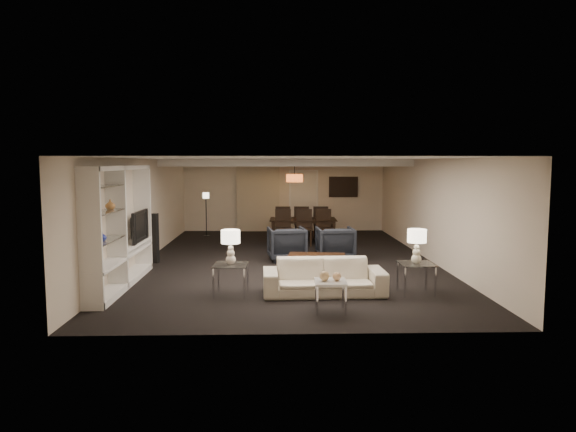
% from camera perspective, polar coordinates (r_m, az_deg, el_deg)
% --- Properties ---
extents(floor, '(11.00, 11.00, 0.00)m').
position_cam_1_polar(floor, '(12.75, 0.00, -4.92)').
color(floor, black).
rests_on(floor, ground).
extents(ceiling, '(7.00, 11.00, 0.02)m').
position_cam_1_polar(ceiling, '(12.52, 0.00, 6.38)').
color(ceiling, silver).
rests_on(ceiling, ground).
extents(wall_back, '(7.00, 0.02, 2.50)m').
position_cam_1_polar(wall_back, '(18.06, -0.48, 2.30)').
color(wall_back, beige).
rests_on(wall_back, ground).
extents(wall_front, '(7.00, 0.02, 2.50)m').
position_cam_1_polar(wall_front, '(7.12, 1.22, -3.43)').
color(wall_front, beige).
rests_on(wall_front, ground).
extents(wall_left, '(0.02, 11.00, 2.50)m').
position_cam_1_polar(wall_left, '(12.96, -15.66, 0.62)').
color(wall_left, beige).
rests_on(wall_left, ground).
extents(wall_right, '(0.02, 11.00, 2.50)m').
position_cam_1_polar(wall_right, '(13.15, 15.44, 0.69)').
color(wall_right, beige).
rests_on(wall_right, ground).
extents(ceiling_soffit, '(7.00, 4.00, 0.20)m').
position_cam_1_polar(ceiling_soffit, '(16.02, -0.35, 5.94)').
color(ceiling_soffit, silver).
rests_on(ceiling_soffit, ceiling).
extents(curtains, '(1.50, 0.12, 2.40)m').
position_cam_1_polar(curtains, '(17.99, -3.34, 2.11)').
color(curtains, beige).
rests_on(curtains, wall_back).
extents(door, '(0.90, 0.05, 2.10)m').
position_cam_1_polar(door, '(18.07, 1.74, 1.66)').
color(door, silver).
rests_on(door, wall_back).
extents(painting, '(0.95, 0.04, 0.65)m').
position_cam_1_polar(painting, '(18.16, 6.17, 3.23)').
color(painting, '#142D38').
rests_on(painting, wall_back).
extents(media_unit, '(0.38, 3.40, 2.35)m').
position_cam_1_polar(media_unit, '(10.43, -18.09, -1.14)').
color(media_unit, white).
rests_on(media_unit, wall_left).
extents(pendant_light, '(0.52, 0.52, 0.24)m').
position_cam_1_polar(pendant_light, '(16.04, 0.73, 4.23)').
color(pendant_light, '#D8591E').
rests_on(pendant_light, ceiling_soffit).
extents(sofa, '(2.24, 0.93, 0.65)m').
position_cam_1_polar(sofa, '(9.48, 4.01, -6.76)').
color(sofa, beige).
rests_on(sofa, floor).
extents(coffee_table, '(1.30, 0.86, 0.44)m').
position_cam_1_polar(coffee_table, '(11.07, 3.20, -5.47)').
color(coffee_table, black).
rests_on(coffee_table, floor).
extents(armchair_left, '(1.00, 1.02, 0.83)m').
position_cam_1_polar(armchair_left, '(12.67, -0.14, -3.10)').
color(armchair_left, black).
rests_on(armchair_left, floor).
extents(armchair_right, '(0.93, 0.96, 0.83)m').
position_cam_1_polar(armchair_right, '(12.76, 5.26, -3.06)').
color(armchair_right, black).
rests_on(armchair_right, floor).
extents(side_table_left, '(0.64, 0.64, 0.57)m').
position_cam_1_polar(side_table_left, '(9.48, -6.35, -7.03)').
color(side_table_left, white).
rests_on(side_table_left, floor).
extents(side_table_right, '(0.61, 0.61, 0.57)m').
position_cam_1_polar(side_table_right, '(9.80, 14.02, -6.74)').
color(side_table_right, silver).
rests_on(side_table_right, floor).
extents(table_lamp_left, '(0.37, 0.37, 0.63)m').
position_cam_1_polar(table_lamp_left, '(9.37, -6.39, -3.46)').
color(table_lamp_left, white).
rests_on(table_lamp_left, side_table_left).
extents(table_lamp_right, '(0.37, 0.37, 0.63)m').
position_cam_1_polar(table_lamp_right, '(9.69, 14.10, -3.28)').
color(table_lamp_right, white).
rests_on(table_lamp_right, side_table_right).
extents(marble_table, '(0.53, 0.53, 0.51)m').
position_cam_1_polar(marble_table, '(8.44, 4.74, -8.87)').
color(marble_table, silver).
rests_on(marble_table, floor).
extents(gold_gourd_a, '(0.16, 0.16, 0.16)m').
position_cam_1_polar(gold_gourd_a, '(8.35, 4.07, -6.66)').
color(gold_gourd_a, tan).
rests_on(gold_gourd_a, marble_table).
extents(gold_gourd_b, '(0.14, 0.14, 0.14)m').
position_cam_1_polar(gold_gourd_b, '(8.37, 5.44, -6.70)').
color(gold_gourd_b, tan).
rests_on(gold_gourd_b, marble_table).
extents(television, '(1.13, 0.15, 0.65)m').
position_cam_1_polar(television, '(11.27, -16.66, -1.09)').
color(television, black).
rests_on(television, media_unit).
extents(vase_blue, '(0.16, 0.16, 0.16)m').
position_cam_1_polar(vase_blue, '(9.40, -19.97, -2.15)').
color(vase_blue, '#24309D').
rests_on(vase_blue, media_unit).
extents(vase_amber, '(0.18, 0.18, 0.18)m').
position_cam_1_polar(vase_amber, '(9.82, -19.15, 1.21)').
color(vase_amber, '#B6793C').
rests_on(vase_amber, media_unit).
extents(floor_speaker, '(0.17, 0.17, 1.20)m').
position_cam_1_polar(floor_speaker, '(12.74, -14.53, -2.40)').
color(floor_speaker, black).
rests_on(floor_speaker, floor).
extents(dining_table, '(2.03, 1.17, 0.70)m').
position_cam_1_polar(dining_table, '(15.58, 1.68, -1.62)').
color(dining_table, black).
rests_on(dining_table, floor).
extents(chair_nl, '(0.52, 0.52, 1.05)m').
position_cam_1_polar(chair_nl, '(14.89, -0.48, -1.31)').
color(chair_nl, black).
rests_on(chair_nl, floor).
extents(chair_nm, '(0.50, 0.50, 1.05)m').
position_cam_1_polar(chair_nm, '(14.91, 1.82, -1.30)').
color(chair_nm, black).
rests_on(chair_nm, floor).
extents(chair_nr, '(0.54, 0.54, 1.05)m').
position_cam_1_polar(chair_nr, '(14.96, 4.12, -1.29)').
color(chair_nr, black).
rests_on(chair_nr, floor).
extents(chair_fl, '(0.49, 0.49, 1.05)m').
position_cam_1_polar(chair_fl, '(16.18, -0.57, -0.72)').
color(chair_fl, black).
rests_on(chair_fl, floor).
extents(chair_fm, '(0.53, 0.53, 1.05)m').
position_cam_1_polar(chair_fm, '(16.20, 1.55, -0.71)').
color(chair_fm, black).
rests_on(chair_fm, floor).
extents(chair_fr, '(0.53, 0.53, 1.05)m').
position_cam_1_polar(chair_fr, '(16.25, 3.66, -0.71)').
color(chair_fr, black).
rests_on(chair_fr, floor).
extents(floor_lamp, '(0.26, 0.26, 1.43)m').
position_cam_1_polar(floor_lamp, '(16.97, -9.08, 0.18)').
color(floor_lamp, black).
rests_on(floor_lamp, floor).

